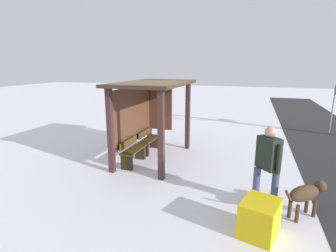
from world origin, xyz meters
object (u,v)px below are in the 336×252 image
at_px(dog, 306,194).
at_px(grit_bin, 260,218).
at_px(bus_shelter, 148,102).
at_px(bench_center_inside, 149,142).
at_px(person_walking, 268,160).
at_px(street_sign, 334,103).
at_px(bench_left_inside, 133,153).

relative_size(dog, grit_bin, 1.18).
relative_size(bus_shelter, bench_center_inside, 2.80).
bearing_deg(bench_center_inside, person_walking, -124.03).
bearing_deg(grit_bin, street_sign, -19.77).
xyz_separation_m(person_walking, grit_bin, (-1.02, 0.11, -0.69)).
height_order(bench_left_inside, bench_center_inside, bench_left_inside).
height_order(bus_shelter, person_walking, bus_shelter).
distance_m(person_walking, grit_bin, 1.23).
height_order(bench_left_inside, grit_bin, bench_left_inside).
relative_size(bench_center_inside, street_sign, 0.53).
xyz_separation_m(dog, street_sign, (7.41, -2.13, 0.83)).
distance_m(bus_shelter, grit_bin, 4.67).
height_order(dog, grit_bin, dog).
bearing_deg(bench_center_inside, grit_bin, -134.64).
bearing_deg(grit_bin, bus_shelter, 47.93).
bearing_deg(bench_left_inside, person_walking, -108.96).
distance_m(dog, street_sign, 7.76).
bearing_deg(street_sign, bench_left_inside, 132.84).
xyz_separation_m(bus_shelter, street_sign, (5.28, -6.26, -0.45)).
distance_m(street_sign, grit_bin, 8.82).
relative_size(bench_center_inside, person_walking, 0.65).
height_order(bus_shelter, grit_bin, bus_shelter).
bearing_deg(street_sign, grit_bin, 160.23).
height_order(dog, street_sign, street_sign).
bearing_deg(person_walking, street_sign, -21.53).
bearing_deg(person_walking, bench_center_inside, 55.97).
relative_size(bench_left_inside, person_walking, 0.65).
height_order(bench_center_inside, person_walking, person_walking).
bearing_deg(bus_shelter, bench_center_inside, 22.89).
xyz_separation_m(bench_left_inside, grit_bin, (-2.25, -3.50, -0.03)).
xyz_separation_m(bench_left_inside, street_sign, (5.99, -6.46, 0.98)).
bearing_deg(bus_shelter, bench_left_inside, 164.10).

